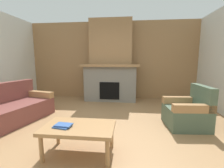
{
  "coord_description": "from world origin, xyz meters",
  "views": [
    {
      "loc": [
        0.62,
        -2.66,
        1.34
      ],
      "look_at": [
        0.25,
        0.76,
        0.83
      ],
      "focal_mm": 24.93,
      "sensor_mm": 36.0,
      "label": 1
    }
  ],
  "objects_px": {
    "armchair": "(188,112)",
    "coffee_table": "(79,129)",
    "fireplace": "(111,66)",
    "couch": "(8,110)"
  },
  "relations": [
    {
      "from": "fireplace",
      "to": "couch",
      "type": "height_order",
      "value": "fireplace"
    },
    {
      "from": "couch",
      "to": "armchair",
      "type": "relative_size",
      "value": 2.29
    },
    {
      "from": "fireplace",
      "to": "armchair",
      "type": "xyz_separation_m",
      "value": [
        1.83,
        -2.07,
        -0.87
      ]
    },
    {
      "from": "couch",
      "to": "coffee_table",
      "type": "distance_m",
      "value": 2.12
    },
    {
      "from": "fireplace",
      "to": "armchair",
      "type": "relative_size",
      "value": 3.18
    },
    {
      "from": "armchair",
      "to": "coffee_table",
      "type": "distance_m",
      "value": 2.25
    },
    {
      "from": "armchair",
      "to": "coffee_table",
      "type": "bearing_deg",
      "value": -148.05
    },
    {
      "from": "fireplace",
      "to": "couch",
      "type": "relative_size",
      "value": 1.39
    },
    {
      "from": "fireplace",
      "to": "armchair",
      "type": "height_order",
      "value": "fireplace"
    },
    {
      "from": "armchair",
      "to": "coffee_table",
      "type": "xyz_separation_m",
      "value": [
        -1.91,
        -1.19,
        0.08
      ]
    }
  ]
}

